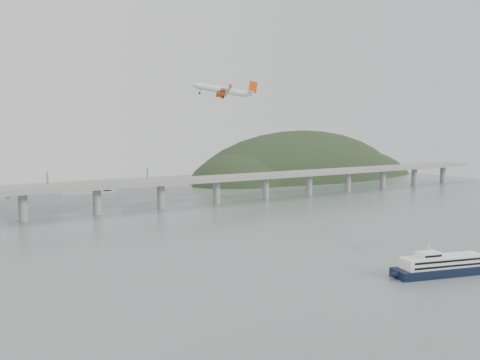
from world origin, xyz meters
TOP-DOWN VIEW (x-y plane):
  - ground at (0.00, 0.00)m, footprint 900.00×900.00m
  - bridge at (-1.15, 200.00)m, footprint 800.00×22.00m
  - headland at (285.18, 331.75)m, footprint 365.00×155.00m
  - ferry at (47.87, -30.60)m, footprint 72.63×28.24m
  - airliner at (-3.45, 64.92)m, footprint 32.52×30.72m

SIDE VIEW (x-z plane):
  - headland at x=285.18m, z-range -97.34..58.66m
  - ground at x=0.00m, z-range 0.00..0.00m
  - ferry at x=47.87m, z-range -3.20..10.80m
  - bridge at x=-1.15m, z-range 5.70..29.60m
  - airliner at x=-3.45m, z-range 76.92..86.28m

